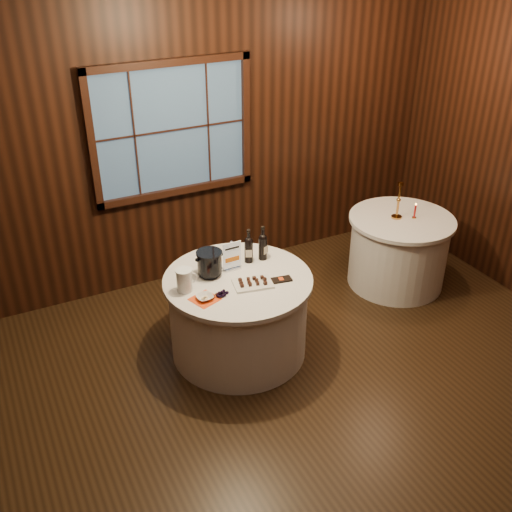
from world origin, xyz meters
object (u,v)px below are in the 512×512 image
port_bottle_left (249,248)px  port_bottle_right (263,245)px  cracker_bowl (205,297)px  glass_pitcher (184,280)px  sign_stand (232,260)px  red_candle (415,212)px  chocolate_plate (253,283)px  ice_bucket (210,263)px  side_table (398,251)px  brass_candlestick (398,205)px  main_table (238,315)px  grape_bunch (223,294)px  chocolate_box (281,280)px

port_bottle_left → port_bottle_right: 0.14m
cracker_bowl → port_bottle_left: bearing=33.5°
port_bottle_left → glass_pitcher: (-0.68, -0.19, -0.04)m
sign_stand → red_candle: (2.09, 0.09, -0.03)m
cracker_bowl → chocolate_plate: bearing=3.1°
chocolate_plate → ice_bucket: bearing=130.7°
port_bottle_right → side_table: bearing=-16.9°
sign_stand → brass_candlestick: bearing=3.4°
main_table → side_table: size_ratio=1.19×
port_bottle_right → glass_pitcher: size_ratio=1.63×
chocolate_plate → brass_candlestick: bearing=14.4°
side_table → grape_bunch: grape_bunch is taller
glass_pitcher → cracker_bowl: bearing=-63.5°
cracker_bowl → grape_bunch: bearing=-8.4°
glass_pitcher → chocolate_plate: bearing=-16.8°
sign_stand → ice_bucket: 0.21m
main_table → port_bottle_left: (0.21, 0.21, 0.52)m
main_table → cracker_bowl: size_ratio=9.51×
main_table → chocolate_plate: bearing=-66.1°
chocolate_box → cracker_bowl: cracker_bowl is taller
port_bottle_left → grape_bunch: port_bottle_left is taller
brass_candlestick → port_bottle_left: bearing=-176.0°
main_table → grape_bunch: size_ratio=6.96×
grape_bunch → cracker_bowl: (-0.15, 0.02, -0.00)m
port_bottle_left → ice_bucket: size_ratio=1.40×
side_table → port_bottle_left: port_bottle_left is taller
grape_bunch → red_candle: size_ratio=1.12×
red_candle → grape_bunch: bearing=-169.3°
port_bottle_right → red_candle: bearing=-18.9°
red_candle → port_bottle_right: bearing=-178.5°
port_bottle_left → brass_candlestick: size_ratio=0.82×
chocolate_box → sign_stand: bearing=139.1°
port_bottle_right → brass_candlestick: 1.61m
chocolate_plate → glass_pitcher: glass_pitcher is taller
port_bottle_right → grape_bunch: port_bottle_right is taller
main_table → port_bottle_left: port_bottle_left is taller
side_table → port_bottle_left: bearing=-177.1°
port_bottle_left → brass_candlestick: brass_candlestick is taller
ice_bucket → brass_candlestick: bearing=4.8°
main_table → chocolate_plate: (0.07, -0.15, 0.40)m
cracker_bowl → glass_pitcher: bearing=115.7°
grape_bunch → glass_pitcher: 0.33m
main_table → glass_pitcher: size_ratio=6.47×
chocolate_box → grape_bunch: bearing=-170.6°
sign_stand → cracker_bowl: sign_stand is taller
port_bottle_left → cracker_bowl: port_bottle_left is taller
glass_pitcher → red_candle: 2.58m
port_bottle_left → grape_bunch: size_ratio=1.73×
sign_stand → chocolate_plate: 0.32m
glass_pitcher → ice_bucket: bearing=26.1°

